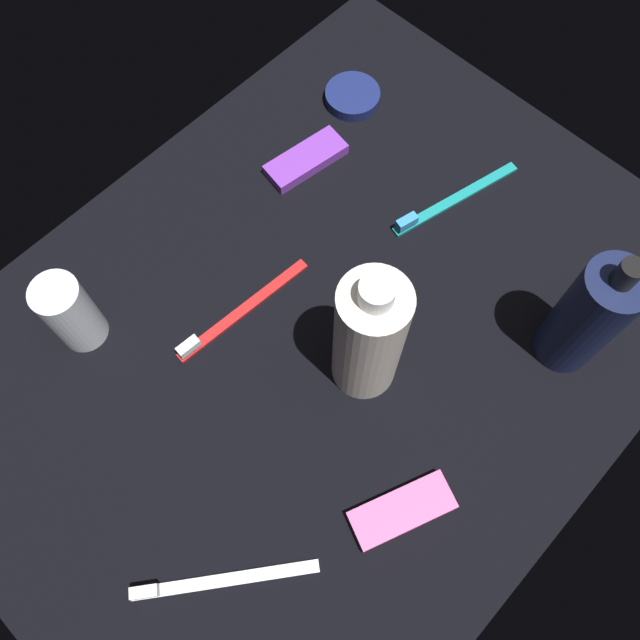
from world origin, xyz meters
The scene contains 11 objects.
ground_plane centered at (0.00, 0.00, -0.60)cm, with size 84.00×64.00×1.20cm, color black.
lotion_bottle centered at (17.07, -20.48, 8.18)cm, with size 6.35×6.35×18.77cm.
bodywash_bottle centered at (0.12, -6.49, 9.26)cm, with size 6.87×6.87×20.19cm.
deodorant_stick centered at (-18.12, 18.82, 5.04)cm, with size 5.12×5.12×10.09cm, color silver.
toothbrush_red centered at (-5.29, 7.99, 0.61)cm, with size 18.04×2.74×2.10cm.
toothbrush_white centered at (-25.84, -10.76, 0.61)cm, with size 14.94×12.01×2.10cm.
toothbrush_teal centered at (22.75, 0.23, 0.61)cm, with size 17.75×5.53×2.10cm.
snack_bar_purple centered at (15.12, 16.92, 0.75)cm, with size 10.40×4.00×1.50cm, color purple.
snack_bar_pink centered at (-8.52, -19.38, 0.75)cm, with size 10.40×4.00×1.50cm, color #E55999.
cream_tin_left centered at (26.44, 19.50, 0.75)cm, with size 7.15×7.15×1.51cm, color navy.
cream_tin_right centered at (27.41, -21.64, 1.07)cm, with size 5.85×5.85×2.14cm, color navy.
Camera 1 is at (-20.34, -19.50, 68.63)cm, focal length 37.38 mm.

